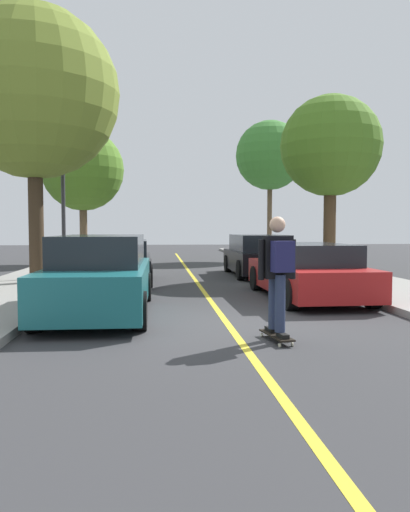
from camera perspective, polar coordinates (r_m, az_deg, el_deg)
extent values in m
plane|color=#353538|center=(8.73, 2.55, -7.71)|extent=(80.00, 80.00, 0.00)
cube|color=gold|center=(12.65, 0.00, -4.27)|extent=(0.12, 39.20, 0.01)
cube|color=#196066|center=(9.79, -11.90, -3.26)|extent=(1.82, 4.69, 0.76)
cube|color=black|center=(9.95, -11.80, 0.68)|extent=(1.59, 2.90, 0.57)
cylinder|color=black|center=(8.14, -7.44, -6.25)|extent=(0.23, 0.64, 0.64)
cylinder|color=black|center=(8.38, -18.90, -6.13)|extent=(0.23, 0.64, 0.64)
cylinder|color=black|center=(11.38, -6.75, -3.53)|extent=(0.23, 0.64, 0.64)
cylinder|color=black|center=(11.55, -15.00, -3.51)|extent=(0.23, 0.64, 0.64)
cube|color=black|center=(15.22, -9.62, -1.23)|extent=(1.87, 4.20, 0.60)
cube|color=black|center=(15.19, -9.64, 0.85)|extent=(1.62, 2.55, 0.50)
cylinder|color=black|center=(13.84, -6.47, -2.32)|extent=(0.24, 0.65, 0.64)
cylinder|color=black|center=(13.92, -13.27, -2.35)|extent=(0.24, 0.65, 0.64)
cylinder|color=black|center=(16.59, -6.55, -1.39)|extent=(0.24, 0.65, 0.64)
cylinder|color=black|center=(16.66, -12.23, -1.43)|extent=(0.24, 0.65, 0.64)
cube|color=maroon|center=(11.96, 11.56, -2.39)|extent=(1.92, 4.67, 0.63)
cube|color=black|center=(11.86, 11.68, 0.25)|extent=(1.67, 2.78, 0.48)
cylinder|color=black|center=(13.30, 5.85, -2.54)|extent=(0.23, 0.64, 0.64)
cylinder|color=black|center=(13.78, 12.88, -2.41)|extent=(0.23, 0.64, 0.64)
cylinder|color=black|center=(10.19, 9.76, -4.35)|extent=(0.23, 0.64, 0.64)
cylinder|color=black|center=(10.80, 18.60, -4.04)|extent=(0.23, 0.64, 0.64)
cube|color=black|center=(17.37, 6.14, -0.53)|extent=(1.88, 4.36, 0.68)
cube|color=black|center=(17.31, 6.17, 1.51)|extent=(1.65, 2.96, 0.56)
cylinder|color=black|center=(18.69, 2.62, -0.85)|extent=(0.22, 0.64, 0.64)
cylinder|color=black|center=(19.00, 7.82, -0.81)|extent=(0.22, 0.64, 0.64)
cylinder|color=black|center=(15.78, 4.10, -1.62)|extent=(0.22, 0.64, 0.64)
cylinder|color=black|center=(16.15, 10.19, -1.55)|extent=(0.22, 0.64, 0.64)
cylinder|color=#3D2D1E|center=(14.65, -18.75, 5.11)|extent=(0.40, 0.40, 4.07)
sphere|color=olive|center=(15.10, -18.98, 17.21)|extent=(4.67, 4.67, 4.67)
cylinder|color=brown|center=(23.49, -13.71, 3.22)|extent=(0.34, 0.34, 3.08)
sphere|color=#4C7A23|center=(23.63, -13.79, 9.55)|extent=(3.71, 3.71, 3.71)
cylinder|color=#4C3823|center=(17.19, 14.04, 3.64)|extent=(0.41, 0.41, 3.33)
sphere|color=#4C7A23|center=(17.40, 14.16, 12.10)|extent=(3.33, 3.33, 3.33)
cylinder|color=brown|center=(25.78, 7.38, 4.35)|extent=(0.25, 0.25, 4.04)
sphere|color=#3D7F33|center=(26.04, 7.44, 11.33)|extent=(3.49, 3.49, 3.49)
cylinder|color=#B2140F|center=(16.42, 12.25, -1.16)|extent=(0.20, 0.20, 0.55)
sphere|color=#B2140F|center=(16.40, 12.26, 0.00)|extent=(0.18, 0.18, 0.18)
cylinder|color=#38383D|center=(15.94, -15.90, 7.08)|extent=(0.12, 0.12, 5.23)
cube|color=#EAE5C6|center=(16.36, -16.05, 16.69)|extent=(0.36, 0.24, 0.20)
cube|color=black|center=(7.45, 8.16, -8.94)|extent=(0.35, 0.86, 0.02)
cylinder|color=beige|center=(7.73, 6.51, -8.95)|extent=(0.03, 0.06, 0.06)
cylinder|color=beige|center=(7.80, 7.83, -8.85)|extent=(0.03, 0.06, 0.06)
cylinder|color=beige|center=(7.12, 8.53, -10.04)|extent=(0.03, 0.06, 0.06)
cylinder|color=beige|center=(7.19, 9.94, -9.91)|extent=(0.03, 0.06, 0.06)
cube|color=#99999E|center=(7.76, 7.17, -8.61)|extent=(0.11, 0.06, 0.02)
cube|color=#99999E|center=(7.15, 9.24, -9.66)|extent=(0.11, 0.06, 0.02)
cube|color=black|center=(7.64, 7.52, -8.30)|extent=(0.14, 0.27, 0.06)
cube|color=black|center=(7.24, 8.85, -8.95)|extent=(0.14, 0.27, 0.06)
cylinder|color=#283351|center=(7.47, 7.83, -5.12)|extent=(0.17, 0.17, 0.82)
cylinder|color=#283351|center=(7.25, 8.57, -5.39)|extent=(0.17, 0.17, 0.82)
cube|color=black|center=(7.29, 8.24, -0.13)|extent=(0.43, 0.28, 0.61)
sphere|color=tan|center=(7.28, 8.27, 3.58)|extent=(0.23, 0.23, 0.23)
cylinder|color=black|center=(7.20, 6.44, -0.43)|extent=(0.10, 0.10, 0.58)
cylinder|color=black|center=(7.39, 9.98, -0.36)|extent=(0.10, 0.10, 0.58)
cube|color=#1E1E4C|center=(7.11, 8.87, -0.06)|extent=(0.33, 0.23, 0.44)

